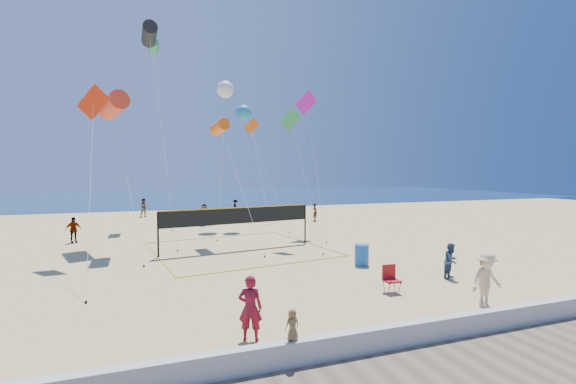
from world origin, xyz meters
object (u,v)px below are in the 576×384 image
object	(u,v)px
woman	(250,308)
camp_chair	(390,277)
volleyball_net	(239,220)
trash_barrel	(362,255)

from	to	relation	value
woman	camp_chair	distance (m)	6.54
volleyball_net	woman	bearing A→B (deg)	-109.61
trash_barrel	volleyball_net	world-z (taller)	volleyball_net
trash_barrel	camp_chair	bearing A→B (deg)	-105.49
camp_chair	trash_barrel	xyz separation A→B (m)	(1.13, 4.07, -0.07)
camp_chair	trash_barrel	world-z (taller)	camp_chair
camp_chair	woman	bearing A→B (deg)	-155.03
woman	camp_chair	bearing A→B (deg)	-136.60
woman	trash_barrel	size ratio (longest dim) A/B	1.75
woman	trash_barrel	world-z (taller)	woman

